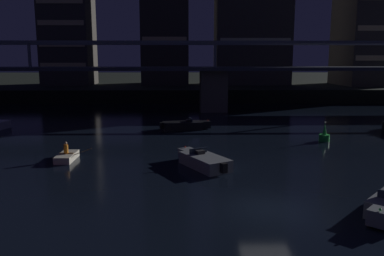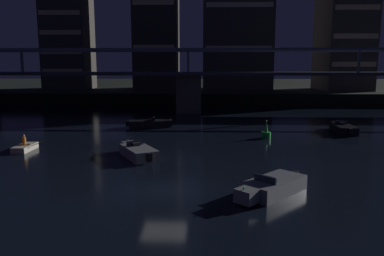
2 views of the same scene
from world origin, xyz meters
name	(u,v)px [view 2 (image 2 of 2)]	position (x,y,z in m)	size (l,w,h in m)	color
ground_plane	(164,190)	(0.00, 0.00, 0.00)	(400.00, 400.00, 0.00)	black
far_riverbank	(196,87)	(0.00, 84.12, 1.10)	(240.00, 80.00, 2.20)	black
river_bridge	(189,82)	(0.00, 36.11, 4.57)	(100.72, 6.40, 9.38)	#605B51
tower_west_low	(68,43)	(-25.78, 58.12, 11.66)	(8.85, 8.52, 19.21)	#423D38
tower_east_tall	(345,24)	(29.67, 56.12, 14.92)	(8.69, 11.89, 25.74)	#423D38
speedboat_near_center	(149,124)	(-3.98, 21.47, 0.41)	(5.22, 2.54, 1.16)	black
speedboat_near_right	(138,152)	(-2.77, 7.52, 0.41)	(3.57, 4.88, 1.16)	gray
speedboat_mid_left	(272,187)	(5.87, -0.58, 0.41)	(4.33, 4.44, 1.16)	gray
speedboat_far_left	(343,129)	(16.73, 18.90, 0.41)	(1.99, 5.22, 1.16)	black
channel_buoy	(266,133)	(8.20, 15.45, 0.48)	(0.90, 0.90, 1.76)	green
dinghy_with_paddler	(25,147)	(-12.38, 9.44, 0.28)	(2.37, 2.60, 1.36)	beige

